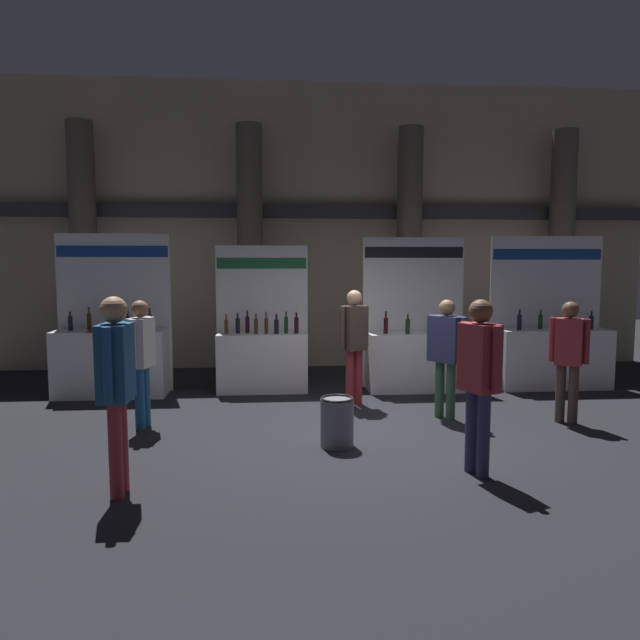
{
  "coord_description": "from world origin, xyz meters",
  "views": [
    {
      "loc": [
        -1.11,
        -7.19,
        2.12
      ],
      "look_at": [
        -0.41,
        1.38,
        1.26
      ],
      "focal_mm": 32.77,
      "sensor_mm": 36.0,
      "label": 1
    }
  ],
  "objects_px": {
    "visitor_0": "(141,353)",
    "visitor_3": "(446,347)",
    "visitor_5": "(569,353)",
    "trash_bin": "(337,422)",
    "exhibitor_booth_0": "(112,355)",
    "visitor_2": "(116,376)",
    "exhibitor_booth_2": "(416,354)",
    "visitor_1": "(479,370)",
    "exhibitor_booth_3": "(551,351)",
    "visitor_4": "(354,337)",
    "exhibitor_booth_1": "(262,355)"
  },
  "relations": [
    {
      "from": "exhibitor_booth_2",
      "to": "trash_bin",
      "type": "xyz_separation_m",
      "value": [
        -1.64,
        -2.87,
        -0.32
      ]
    },
    {
      "from": "trash_bin",
      "to": "visitor_4",
      "type": "distance_m",
      "value": 2.12
    },
    {
      "from": "visitor_0",
      "to": "visitor_3",
      "type": "bearing_deg",
      "value": -74.57
    },
    {
      "from": "trash_bin",
      "to": "visitor_0",
      "type": "height_order",
      "value": "visitor_0"
    },
    {
      "from": "visitor_4",
      "to": "visitor_2",
      "type": "bearing_deg",
      "value": 26.57
    },
    {
      "from": "visitor_3",
      "to": "trash_bin",
      "type": "bearing_deg",
      "value": 85.07
    },
    {
      "from": "trash_bin",
      "to": "visitor_1",
      "type": "height_order",
      "value": "visitor_1"
    },
    {
      "from": "visitor_3",
      "to": "visitor_4",
      "type": "height_order",
      "value": "visitor_4"
    },
    {
      "from": "exhibitor_booth_3",
      "to": "visitor_2",
      "type": "bearing_deg",
      "value": -145.92
    },
    {
      "from": "exhibitor_booth_2",
      "to": "visitor_5",
      "type": "xyz_separation_m",
      "value": [
        1.48,
        -2.13,
        0.33
      ]
    },
    {
      "from": "visitor_3",
      "to": "visitor_5",
      "type": "relative_size",
      "value": 1.01
    },
    {
      "from": "exhibitor_booth_1",
      "to": "visitor_2",
      "type": "relative_size",
      "value": 1.32
    },
    {
      "from": "visitor_3",
      "to": "visitor_4",
      "type": "xyz_separation_m",
      "value": [
        -1.12,
        0.86,
        0.04
      ]
    },
    {
      "from": "exhibitor_booth_0",
      "to": "visitor_1",
      "type": "bearing_deg",
      "value": -40.15
    },
    {
      "from": "exhibitor_booth_2",
      "to": "exhibitor_booth_3",
      "type": "relative_size",
      "value": 0.99
    },
    {
      "from": "exhibitor_booth_3",
      "to": "visitor_1",
      "type": "xyz_separation_m",
      "value": [
        -2.67,
        -3.88,
        0.43
      ]
    },
    {
      "from": "visitor_0",
      "to": "trash_bin",
      "type": "bearing_deg",
      "value": -98.05
    },
    {
      "from": "visitor_1",
      "to": "visitor_5",
      "type": "xyz_separation_m",
      "value": [
        1.83,
        1.73,
        -0.12
      ]
    },
    {
      "from": "exhibitor_booth_0",
      "to": "visitor_1",
      "type": "xyz_separation_m",
      "value": [
        4.57,
        -3.86,
        0.42
      ]
    },
    {
      "from": "trash_bin",
      "to": "exhibitor_booth_3",
      "type": "bearing_deg",
      "value": 36.04
    },
    {
      "from": "exhibitor_booth_0",
      "to": "visitor_1",
      "type": "distance_m",
      "value": 5.99
    },
    {
      "from": "exhibitor_booth_1",
      "to": "visitor_3",
      "type": "distance_m",
      "value": 3.19
    },
    {
      "from": "exhibitor_booth_2",
      "to": "visitor_2",
      "type": "distance_m",
      "value": 5.6
    },
    {
      "from": "visitor_2",
      "to": "exhibitor_booth_1",
      "type": "bearing_deg",
      "value": 165.03
    },
    {
      "from": "visitor_5",
      "to": "exhibitor_booth_0",
      "type": "bearing_deg",
      "value": 15.53
    },
    {
      "from": "exhibitor_booth_1",
      "to": "visitor_1",
      "type": "relative_size",
      "value": 1.36
    },
    {
      "from": "visitor_2",
      "to": "visitor_5",
      "type": "bearing_deg",
      "value": 111.68
    },
    {
      "from": "visitor_2",
      "to": "visitor_4",
      "type": "bearing_deg",
      "value": 141.81
    },
    {
      "from": "exhibitor_booth_0",
      "to": "visitor_0",
      "type": "relative_size",
      "value": 1.57
    },
    {
      "from": "exhibitor_booth_0",
      "to": "exhibitor_booth_1",
      "type": "bearing_deg",
      "value": 4.17
    },
    {
      "from": "exhibitor_booth_3",
      "to": "visitor_5",
      "type": "height_order",
      "value": "exhibitor_booth_3"
    },
    {
      "from": "visitor_0",
      "to": "visitor_5",
      "type": "bearing_deg",
      "value": -78.65
    },
    {
      "from": "exhibitor_booth_3",
      "to": "visitor_0",
      "type": "height_order",
      "value": "exhibitor_booth_3"
    },
    {
      "from": "trash_bin",
      "to": "visitor_0",
      "type": "bearing_deg",
      "value": 158.35
    },
    {
      "from": "visitor_0",
      "to": "visitor_5",
      "type": "relative_size",
      "value": 1.02
    },
    {
      "from": "exhibitor_booth_2",
      "to": "exhibitor_booth_0",
      "type": "bearing_deg",
      "value": -179.87
    },
    {
      "from": "trash_bin",
      "to": "visitor_0",
      "type": "xyz_separation_m",
      "value": [
        -2.39,
        0.95,
        0.68
      ]
    },
    {
      "from": "exhibitor_booth_0",
      "to": "visitor_5",
      "type": "xyz_separation_m",
      "value": [
        6.4,
        -2.12,
        0.29
      ]
    },
    {
      "from": "exhibitor_booth_2",
      "to": "visitor_0",
      "type": "xyz_separation_m",
      "value": [
        -4.03,
        -1.92,
        0.36
      ]
    },
    {
      "from": "visitor_0",
      "to": "visitor_2",
      "type": "distance_m",
      "value": 2.21
    },
    {
      "from": "exhibitor_booth_3",
      "to": "visitor_4",
      "type": "distance_m",
      "value": 3.64
    },
    {
      "from": "exhibitor_booth_1",
      "to": "visitor_3",
      "type": "relative_size",
      "value": 1.48
    },
    {
      "from": "exhibitor_booth_1",
      "to": "trash_bin",
      "type": "height_order",
      "value": "exhibitor_booth_1"
    },
    {
      "from": "exhibitor_booth_0",
      "to": "exhibitor_booth_3",
      "type": "bearing_deg",
      "value": 0.21
    },
    {
      "from": "exhibitor_booth_2",
      "to": "visitor_0",
      "type": "relative_size",
      "value": 1.54
    },
    {
      "from": "exhibitor_booth_1",
      "to": "visitor_0",
      "type": "xyz_separation_m",
      "value": [
        -1.49,
        -2.08,
        0.37
      ]
    },
    {
      "from": "trash_bin",
      "to": "visitor_4",
      "type": "bearing_deg",
      "value": 76.41
    },
    {
      "from": "visitor_0",
      "to": "visitor_2",
      "type": "height_order",
      "value": "visitor_2"
    },
    {
      "from": "exhibitor_booth_1",
      "to": "exhibitor_booth_3",
      "type": "relative_size",
      "value": 0.93
    },
    {
      "from": "exhibitor_booth_0",
      "to": "visitor_3",
      "type": "relative_size",
      "value": 1.59
    }
  ]
}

